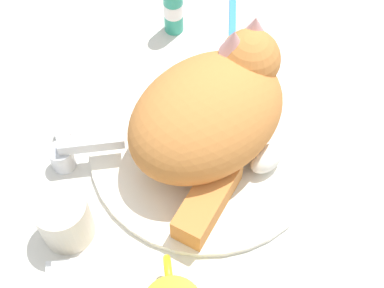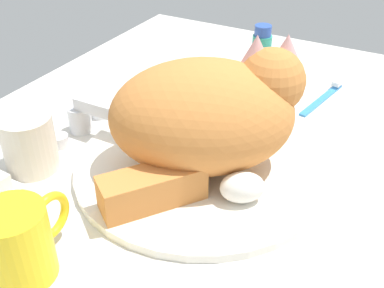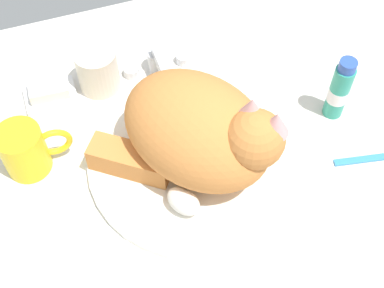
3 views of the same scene
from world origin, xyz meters
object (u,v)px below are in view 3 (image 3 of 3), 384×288
Objects in this scene: cat at (200,132)px; soap_bar at (49,90)px; faucet at (160,64)px; coffee_mug at (26,150)px; rinse_cup at (98,70)px; toothbrush at (383,156)px; toothpaste_bottle at (339,90)px.

cat reaches higher than soap_bar.
coffee_mug is at bearing -154.53° from faucet.
rinse_cup reaches higher than toothbrush.
toothbrush is (40.19, -30.40, -3.59)cm from rinse_cup.
toothpaste_bottle is 0.87× the size of toothbrush.
soap_bar is at bearing 133.13° from cat.
toothbrush is at bearing -37.11° from rinse_cup.
rinse_cup is (-11.33, 21.84, -4.79)cm from cat.
rinse_cup is 1.23× the size of soap_bar.
toothpaste_bottle reaches higher than coffee_mug.
soap_bar is at bearing -179.49° from rinse_cup.
coffee_mug is 1.70× the size of soap_bar.
cat is 25.06cm from rinse_cup.
cat is at bearing -89.09° from faucet.
cat is 27.70cm from coffee_mug.
coffee_mug is 1.38× the size of rinse_cup.
toothpaste_bottle is at bearing -22.60° from soap_bar.
cat is at bearing -173.95° from toothpaste_bottle.
cat is 31.25cm from toothbrush.
rinse_cup is 0.57× the size of toothbrush.
toothbrush is at bearing -17.54° from coffee_mug.
faucet is 1.02× the size of toothpaste_bottle.
toothpaste_bottle is at bearing 106.95° from toothbrush.
toothpaste_bottle is at bearing -27.51° from rinse_cup.
soap_bar is at bearing 177.58° from faucet.
faucet is at bearing 25.47° from coffee_mug.
faucet is at bearing 90.91° from cat.
toothbrush is (54.74, -17.30, -3.82)cm from coffee_mug.
cat is 4.68× the size of soap_bar.
rinse_cup is (14.55, 13.10, -0.23)cm from coffee_mug.
coffee_mug is at bearing -138.00° from rinse_cup.
soap_bar is at bearing 157.40° from toothpaste_bottle.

